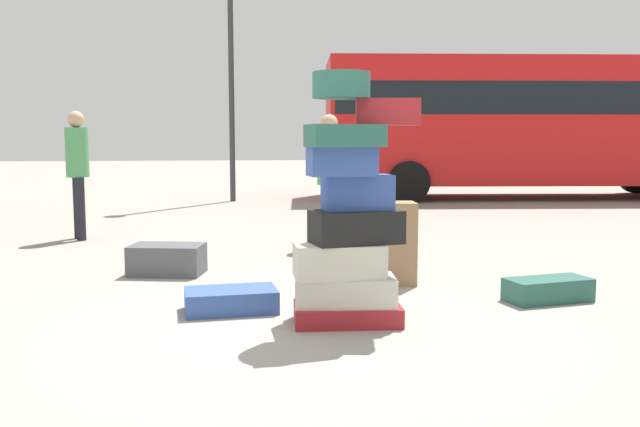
{
  "coord_description": "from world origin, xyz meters",
  "views": [
    {
      "loc": [
        -0.54,
        -4.81,
        1.34
      ],
      "look_at": [
        0.29,
        1.43,
        0.65
      ],
      "focal_mm": 37.45,
      "sensor_mm": 36.0,
      "label": 1
    }
  ],
  "objects": [
    {
      "name": "suitcase_navy_foreground_near",
      "position": [
        -0.55,
        0.37,
        0.09
      ],
      "size": [
        0.75,
        0.48,
        0.18
      ],
      "primitive_type": "cube",
      "rotation": [
        0.0,
        0.0,
        0.09
      ],
      "color": "#334F99",
      "rests_on": "ground"
    },
    {
      "name": "ground_plane",
      "position": [
        0.0,
        0.0,
        0.0
      ],
      "size": [
        80.0,
        80.0,
        0.0
      ],
      "primitive_type": "plane",
      "color": "gray"
    },
    {
      "name": "parked_bus",
      "position": [
        6.46,
        10.0,
        1.83
      ],
      "size": [
        9.8,
        3.45,
        3.15
      ],
      "rotation": [
        0.0,
        0.0,
        -0.1
      ],
      "color": "red",
      "rests_on": "ground"
    },
    {
      "name": "person_bearded_onlooker",
      "position": [
        -2.59,
        4.52,
        1.03
      ],
      "size": [
        0.3,
        0.33,
        1.73
      ],
      "rotation": [
        0.0,
        0.0,
        -1.2
      ],
      "color": "black",
      "rests_on": "ground"
    },
    {
      "name": "person_tourist_with_camera",
      "position": [
        0.68,
        3.46,
        0.99
      ],
      "size": [
        0.3,
        0.34,
        1.66
      ],
      "rotation": [
        0.0,
        0.0,
        -1.52
      ],
      "color": "black",
      "rests_on": "ground"
    },
    {
      "name": "suitcase_brown_left_side",
      "position": [
        1.02,
        1.19,
        0.39
      ],
      "size": [
        0.3,
        0.33,
        0.77
      ],
      "primitive_type": "cube",
      "rotation": [
        0.0,
        0.0,
        -0.07
      ],
      "color": "olive",
      "rests_on": "ground"
    },
    {
      "name": "suitcase_tower",
      "position": [
        0.31,
        -0.07,
        0.76
      ],
      "size": [
        0.95,
        0.59,
        1.82
      ],
      "color": "maroon",
      "rests_on": "ground"
    },
    {
      "name": "suitcase_charcoal_upright_blue",
      "position": [
        -1.19,
        1.93,
        0.15
      ],
      "size": [
        0.79,
        0.57,
        0.3
      ],
      "primitive_type": "cube",
      "rotation": [
        0.0,
        0.0,
        -0.21
      ],
      "color": "#4C4C51",
      "rests_on": "ground"
    },
    {
      "name": "suitcase_teal_right_side",
      "position": [
        2.08,
        0.36,
        0.1
      ],
      "size": [
        0.76,
        0.44,
        0.19
      ],
      "primitive_type": "cube",
      "rotation": [
        0.0,
        0.0,
        0.19
      ],
      "color": "#26594C",
      "rests_on": "ground"
    }
  ]
}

